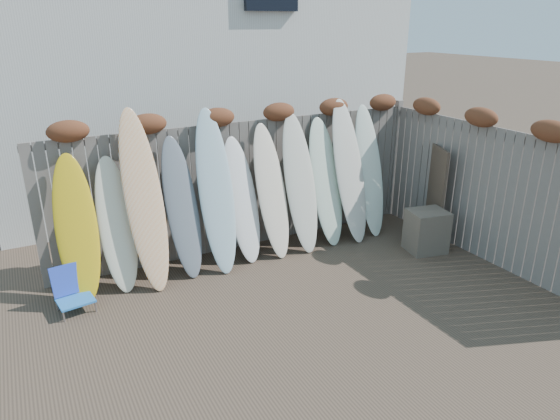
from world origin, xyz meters
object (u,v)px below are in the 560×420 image
beach_chair (72,290)px  lattice_panel (432,190)px  wooden_crate (426,231)px  surfboard_0 (77,229)px

beach_chair → lattice_panel: size_ratio=0.36×
wooden_crate → lattice_panel: (0.53, 0.49, 0.44)m
surfboard_0 → wooden_crate: bearing=-7.3°
beach_chair → lattice_panel: bearing=-3.3°
lattice_panel → beach_chair: bearing=-158.4°
wooden_crate → surfboard_0: surfboard_0 is taller
beach_chair → surfboard_0: size_ratio=0.29×
beach_chair → surfboard_0: 0.76m
beach_chair → lattice_panel: lattice_panel is taller
beach_chair → surfboard_0: (0.19, 0.30, 0.67)m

